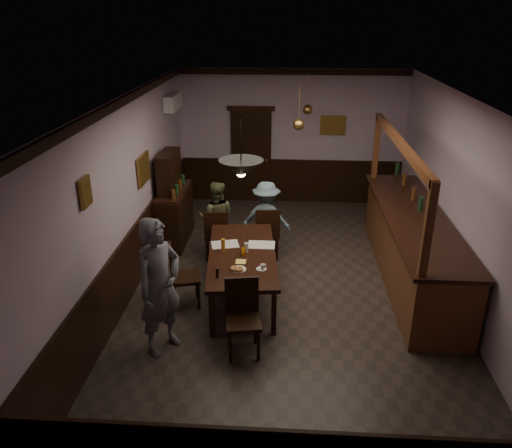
# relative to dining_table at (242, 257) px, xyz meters

# --- Properties ---
(room) EXTENTS (5.01, 8.01, 3.01)m
(room) POSITION_rel_dining_table_xyz_m (0.73, 0.31, 0.81)
(room) COLOR #2D2621
(room) RESTS_ON ground
(dining_table) EXTENTS (1.21, 2.29, 0.75)m
(dining_table) POSITION_rel_dining_table_xyz_m (0.00, 0.00, 0.00)
(dining_table) COLOR black
(dining_table) RESTS_ON ground
(chair_far_left) EXTENTS (0.46, 0.46, 0.95)m
(chair_far_left) POSITION_rel_dining_table_xyz_m (-0.57, 1.22, -0.16)
(chair_far_left) COLOR black
(chair_far_left) RESTS_ON ground
(chair_far_right) EXTENTS (0.48, 0.48, 0.98)m
(chair_far_right) POSITION_rel_dining_table_xyz_m (0.33, 1.31, -0.15)
(chair_far_right) COLOR black
(chair_far_right) RESTS_ON ground
(chair_near) EXTENTS (0.51, 0.51, 1.01)m
(chair_near) POSITION_rel_dining_table_xyz_m (0.12, -1.31, -0.13)
(chair_near) COLOR black
(chair_near) RESTS_ON ground
(chair_side) EXTENTS (0.52, 0.52, 0.98)m
(chair_side) POSITION_rel_dining_table_xyz_m (-0.90, -0.30, -0.15)
(chair_side) COLOR black
(chair_side) RESTS_ON ground
(person_standing) EXTENTS (0.75, 0.81, 1.85)m
(person_standing) POSITION_rel_dining_table_xyz_m (-0.92, -1.35, 0.24)
(person_standing) COLOR slate
(person_standing) RESTS_ON ground
(person_seated_left) EXTENTS (0.69, 0.55, 1.37)m
(person_seated_left) POSITION_rel_dining_table_xyz_m (-0.60, 1.50, -0.00)
(person_seated_left) COLOR #515633
(person_seated_left) RESTS_ON ground
(person_seated_right) EXTENTS (0.93, 0.60, 1.36)m
(person_seated_right) POSITION_rel_dining_table_xyz_m (0.29, 1.59, -0.01)
(person_seated_right) COLOR slate
(person_seated_right) RESTS_ON ground
(newspaper_left) EXTENTS (0.48, 0.39, 0.01)m
(newspaper_left) POSITION_rel_dining_table_xyz_m (-0.29, 0.28, 0.07)
(newspaper_left) COLOR silver
(newspaper_left) RESTS_ON dining_table
(newspaper_right) EXTENTS (0.42, 0.30, 0.01)m
(newspaper_right) POSITION_rel_dining_table_xyz_m (0.28, 0.30, 0.07)
(newspaper_right) COLOR silver
(newspaper_right) RESTS_ON dining_table
(napkin) EXTENTS (0.16, 0.16, 0.00)m
(napkin) POSITION_rel_dining_table_xyz_m (0.01, -0.28, 0.07)
(napkin) COLOR #F5D15A
(napkin) RESTS_ON dining_table
(saucer) EXTENTS (0.15, 0.15, 0.01)m
(saucer) POSITION_rel_dining_table_xyz_m (0.32, -0.49, 0.07)
(saucer) COLOR white
(saucer) RESTS_ON dining_table
(coffee_cup) EXTENTS (0.09, 0.09, 0.07)m
(coffee_cup) POSITION_rel_dining_table_xyz_m (0.34, -0.50, 0.11)
(coffee_cup) COLOR white
(coffee_cup) RESTS_ON saucer
(pastry_plate) EXTENTS (0.22, 0.22, 0.01)m
(pastry_plate) POSITION_rel_dining_table_xyz_m (-0.00, -0.53, 0.07)
(pastry_plate) COLOR white
(pastry_plate) RESTS_ON dining_table
(pastry_ring_a) EXTENTS (0.13, 0.13, 0.04)m
(pastry_ring_a) POSITION_rel_dining_table_xyz_m (-0.05, -0.55, 0.10)
(pastry_ring_a) COLOR #C68C47
(pastry_ring_a) RESTS_ON pastry_plate
(pastry_ring_b) EXTENTS (0.13, 0.13, 0.04)m
(pastry_ring_b) POSITION_rel_dining_table_xyz_m (0.01, -0.57, 0.10)
(pastry_ring_b) COLOR #C68C47
(pastry_ring_b) RESTS_ON pastry_plate
(soda_can) EXTENTS (0.07, 0.07, 0.12)m
(soda_can) POSITION_rel_dining_table_xyz_m (0.03, -0.07, 0.12)
(soda_can) COLOR orange
(soda_can) RESTS_ON dining_table
(beer_glass) EXTENTS (0.06, 0.06, 0.20)m
(beer_glass) POSITION_rel_dining_table_xyz_m (-0.29, 0.05, 0.16)
(beer_glass) COLOR #BF721E
(beer_glass) RESTS_ON dining_table
(water_glass) EXTENTS (0.06, 0.06, 0.15)m
(water_glass) POSITION_rel_dining_table_xyz_m (0.06, 0.04, 0.14)
(water_glass) COLOR silver
(water_glass) RESTS_ON dining_table
(pepper_mill) EXTENTS (0.04, 0.04, 0.14)m
(pepper_mill) POSITION_rel_dining_table_xyz_m (-0.27, -0.75, 0.13)
(pepper_mill) COLOR black
(pepper_mill) RESTS_ON dining_table
(sideboard) EXTENTS (0.48, 1.33, 1.76)m
(sideboard) POSITION_rel_dining_table_xyz_m (-1.48, 1.97, 0.02)
(sideboard) COLOR black
(sideboard) RESTS_ON ground
(bar_counter) EXTENTS (0.98, 4.20, 2.35)m
(bar_counter) POSITION_rel_dining_table_xyz_m (2.72, 0.79, -0.09)
(bar_counter) COLOR #522916
(bar_counter) RESTS_ON ground
(door_back) EXTENTS (0.90, 0.06, 2.10)m
(door_back) POSITION_rel_dining_table_xyz_m (-0.17, 4.26, 0.36)
(door_back) COLOR black
(door_back) RESTS_ON ground
(ac_unit) EXTENTS (0.20, 0.85, 0.30)m
(ac_unit) POSITION_rel_dining_table_xyz_m (-1.65, 3.21, 1.76)
(ac_unit) COLOR white
(ac_unit) RESTS_ON ground
(picture_left_small) EXTENTS (0.04, 0.28, 0.36)m
(picture_left_small) POSITION_rel_dining_table_xyz_m (-1.73, -1.29, 1.46)
(picture_left_small) COLOR olive
(picture_left_small) RESTS_ON ground
(picture_left_large) EXTENTS (0.04, 0.62, 0.48)m
(picture_left_large) POSITION_rel_dining_table_xyz_m (-1.73, 1.11, 1.01)
(picture_left_large) COLOR olive
(picture_left_large) RESTS_ON ground
(picture_back) EXTENTS (0.55, 0.04, 0.42)m
(picture_back) POSITION_rel_dining_table_xyz_m (1.63, 4.27, 1.11)
(picture_back) COLOR olive
(picture_back) RESTS_ON ground
(pendant_iron) EXTENTS (0.56, 0.56, 0.78)m
(pendant_iron) POSITION_rel_dining_table_xyz_m (0.08, -0.80, 1.64)
(pendant_iron) COLOR black
(pendant_iron) RESTS_ON ground
(pendant_brass_mid) EXTENTS (0.20, 0.20, 0.81)m
(pendant_brass_mid) POSITION_rel_dining_table_xyz_m (0.83, 1.95, 1.61)
(pendant_brass_mid) COLOR #BF8C3F
(pendant_brass_mid) RESTS_ON ground
(pendant_brass_far) EXTENTS (0.20, 0.20, 0.81)m
(pendant_brass_far) POSITION_rel_dining_table_xyz_m (1.03, 3.37, 1.61)
(pendant_brass_far) COLOR #BF8C3F
(pendant_brass_far) RESTS_ON ground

